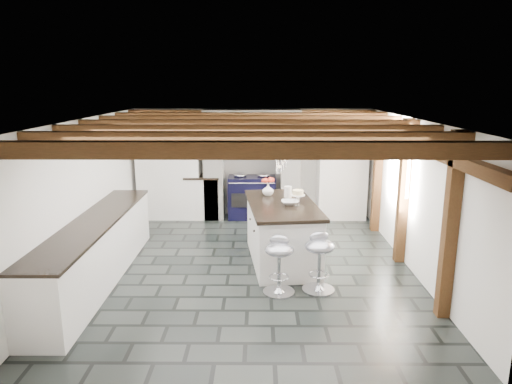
{
  "coord_description": "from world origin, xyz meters",
  "views": [
    {
      "loc": [
        0.15,
        -6.78,
        2.8
      ],
      "look_at": [
        0.1,
        0.4,
        1.1
      ],
      "focal_mm": 32.0,
      "sensor_mm": 36.0,
      "label": 1
    }
  ],
  "objects_px": {
    "kitchen_island": "(282,231)",
    "range_cooker": "(252,196)",
    "bar_stool_far": "(279,258)",
    "bar_stool_near": "(319,255)"
  },
  "relations": [
    {
      "from": "kitchen_island",
      "to": "range_cooker",
      "type": "bearing_deg",
      "value": 95.09
    },
    {
      "from": "kitchen_island",
      "to": "bar_stool_far",
      "type": "relative_size",
      "value": 2.55
    },
    {
      "from": "kitchen_island",
      "to": "bar_stool_near",
      "type": "xyz_separation_m",
      "value": [
        0.46,
        -1.11,
        0.02
      ]
    },
    {
      "from": "range_cooker",
      "to": "bar_stool_near",
      "type": "height_order",
      "value": "range_cooker"
    },
    {
      "from": "range_cooker",
      "to": "bar_stool_near",
      "type": "bearing_deg",
      "value": -74.83
    },
    {
      "from": "range_cooker",
      "to": "bar_stool_far",
      "type": "xyz_separation_m",
      "value": [
        0.43,
        -3.66,
        0.04
      ]
    },
    {
      "from": "range_cooker",
      "to": "bar_stool_far",
      "type": "height_order",
      "value": "range_cooker"
    },
    {
      "from": "bar_stool_near",
      "to": "bar_stool_far",
      "type": "distance_m",
      "value": 0.55
    },
    {
      "from": "kitchen_island",
      "to": "bar_stool_near",
      "type": "bearing_deg",
      "value": -74.25
    },
    {
      "from": "bar_stool_far",
      "to": "range_cooker",
      "type": "bearing_deg",
      "value": 110.68
    }
  ]
}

